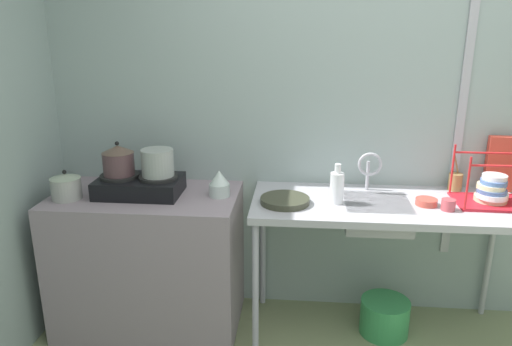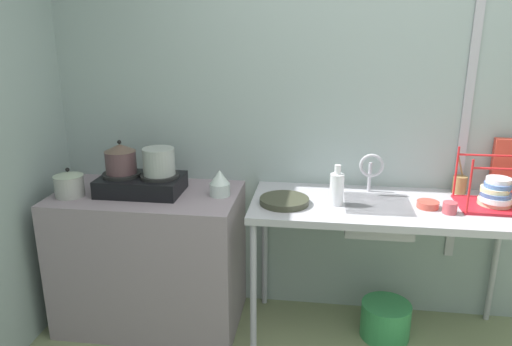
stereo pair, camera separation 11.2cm
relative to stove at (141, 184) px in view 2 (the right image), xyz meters
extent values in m
cube|color=#91A2A0|center=(1.40, 0.36, 0.48)|extent=(4.83, 0.10, 2.77)
cube|color=#ABA9B3|center=(1.87, 0.30, 0.61)|extent=(0.05, 0.01, 2.22)
cube|color=gray|center=(0.03, 0.00, -0.48)|extent=(1.09, 0.62, 0.85)
cube|color=#ABA9B3|center=(1.42, 0.00, -0.08)|extent=(1.51, 0.62, 0.04)
cylinder|color=#A7A3B6|center=(0.71, -0.27, -0.50)|extent=(0.04, 0.04, 0.81)
cylinder|color=#A7A7B7|center=(0.71, 0.27, -0.50)|extent=(0.04, 0.04, 0.81)
cylinder|color=#A6A7AE|center=(2.14, 0.27, -0.50)|extent=(0.04, 0.04, 0.81)
cube|color=black|center=(0.00, 0.00, -0.01)|extent=(0.48, 0.31, 0.10)
cylinder|color=black|center=(-0.12, 0.00, 0.05)|extent=(0.23, 0.23, 0.02)
cylinder|color=black|center=(0.12, 0.00, 0.05)|extent=(0.23, 0.23, 0.02)
cylinder|color=#51383C|center=(-0.12, 0.00, 0.13)|extent=(0.18, 0.18, 0.13)
cone|color=brown|center=(-0.12, 0.00, 0.21)|extent=(0.18, 0.18, 0.04)
sphere|color=black|center=(-0.12, 0.00, 0.25)|extent=(0.02, 0.02, 0.02)
cylinder|color=#9A9F9B|center=(0.12, 0.00, 0.14)|extent=(0.18, 0.18, 0.16)
cylinder|color=#9E9F9A|center=(-0.39, -0.11, 0.01)|extent=(0.17, 0.17, 0.12)
cone|color=#9BA792|center=(-0.39, -0.11, 0.08)|extent=(0.17, 0.17, 0.02)
sphere|color=black|center=(-0.39, -0.11, 0.10)|extent=(0.02, 0.02, 0.02)
cylinder|color=silver|center=(0.47, 0.01, -0.02)|extent=(0.12, 0.12, 0.07)
cone|color=silver|center=(0.47, 0.01, 0.06)|extent=(0.11, 0.11, 0.08)
cube|color=#ABA9B3|center=(1.37, 0.00, -0.13)|extent=(0.36, 0.36, 0.14)
cylinder|color=#ABA9B3|center=(1.34, 0.21, 0.03)|extent=(0.02, 0.02, 0.18)
torus|color=#ABA9B3|center=(1.34, 0.15, 0.12)|extent=(0.14, 0.02, 0.14)
cylinder|color=#363829|center=(0.85, -0.07, -0.04)|extent=(0.28, 0.28, 0.03)
cylinder|color=red|center=(1.81, -0.10, 0.09)|extent=(0.01, 0.01, 0.30)
cylinder|color=red|center=(1.81, 0.17, 0.09)|extent=(0.01, 0.01, 0.30)
cylinder|color=red|center=(1.99, -0.10, 0.20)|extent=(0.36, 0.01, 0.01)
cylinder|color=red|center=(1.99, 0.17, 0.20)|extent=(0.36, 0.01, 0.01)
cube|color=red|center=(1.99, 0.03, -0.05)|extent=(0.38, 0.29, 0.01)
cylinder|color=beige|center=(2.00, 0.04, -0.03)|extent=(0.18, 0.18, 0.03)
cylinder|color=white|center=(1.99, 0.02, 0.00)|extent=(0.17, 0.17, 0.03)
cylinder|color=#4B69A3|center=(1.99, 0.02, 0.02)|extent=(0.16, 0.16, 0.03)
cylinder|color=beige|center=(1.99, 0.03, 0.04)|extent=(0.15, 0.15, 0.03)
cylinder|color=#5172B0|center=(2.00, 0.03, 0.07)|extent=(0.14, 0.14, 0.03)
cylinder|color=white|center=(2.00, 0.04, 0.09)|extent=(0.13, 0.13, 0.03)
cylinder|color=#BB474F|center=(1.73, -0.10, -0.03)|extent=(0.07, 0.07, 0.06)
cylinder|color=#BE483B|center=(1.63, -0.03, -0.04)|extent=(0.12, 0.12, 0.04)
cylinder|color=silver|center=(1.14, -0.04, 0.03)|extent=(0.08, 0.08, 0.18)
cylinder|color=silver|center=(1.14, -0.04, 0.14)|extent=(0.03, 0.03, 0.05)
cube|color=#D24333|center=(2.11, 0.26, 0.11)|extent=(0.16, 0.06, 0.33)
cylinder|color=olive|center=(1.86, 0.25, -0.01)|extent=(0.08, 0.08, 0.10)
cylinder|color=olive|center=(1.86, 0.25, 0.08)|extent=(0.08, 0.06, 0.20)
cylinder|color=#348D4E|center=(1.47, 0.00, -0.80)|extent=(0.29, 0.29, 0.22)
camera|label=1|loc=(0.92, -2.60, 0.89)|focal=33.79mm
camera|label=2|loc=(1.03, -2.58, 0.89)|focal=33.79mm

